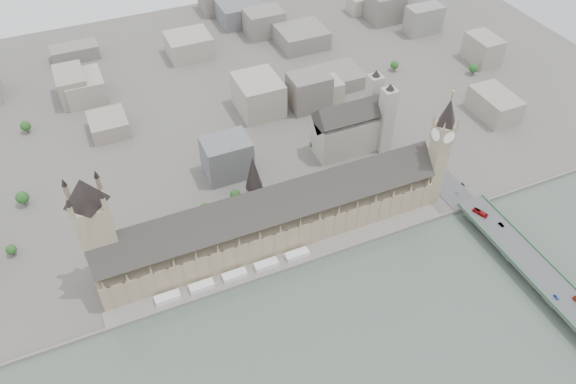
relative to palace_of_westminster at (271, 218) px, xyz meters
name	(u,v)px	position (x,y,z in m)	size (l,w,h in m)	color
ground	(281,255)	(0.00, -19.70, -22.71)	(900.00, 900.00, 0.00)	#595651
embankment_wall	(289,268)	(0.00, -34.70, -21.21)	(600.00, 1.50, 3.00)	slate
river_terrace	(285,261)	(0.00, -27.20, -21.71)	(270.00, 15.00, 2.00)	slate
terrace_tents	(235,275)	(-40.00, -26.70, -18.71)	(118.00, 7.00, 4.00)	white
palace_of_westminster	(271,218)	(0.00, 0.00, 0.00)	(265.00, 40.73, 55.44)	tan
elizabeth_tower	(441,145)	(138.00, -11.70, 35.38)	(17.00, 17.00, 107.50)	tan
victoria_tower	(96,230)	(-122.00, 6.30, 32.50)	(30.00, 30.00, 100.00)	tan
central_tower	(254,182)	(-10.00, 6.30, 35.21)	(13.00, 13.00, 48.00)	#9C8B6B
westminster_bridge	(530,267)	(162.00, -107.20, -17.58)	(25.00, 325.00, 10.25)	#474749
westminster_abbey	(353,126)	(110.92, 75.30, 2.38)	(68.00, 36.00, 64.00)	#A9A498
city_skyline_inland	(189,77)	(0.00, 225.30, -3.71)	(720.00, 360.00, 38.00)	gray
park_trees	(241,202)	(-10.00, 40.30, -15.21)	(110.00, 30.00, 15.00)	#1F4719
red_bus_north	(480,213)	(158.29, -51.24, -10.73)	(2.90, 12.38, 3.45)	#B51414
car_blue	(556,297)	(155.62, -138.53, -11.70)	(1.79, 4.44, 1.51)	#1B42AF
car_silver	(501,225)	(165.77, -67.86, -11.64)	(1.72, 4.93, 1.63)	gray
car_approach	(463,185)	(166.87, -17.70, -11.78)	(1.89, 4.65, 1.35)	gray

